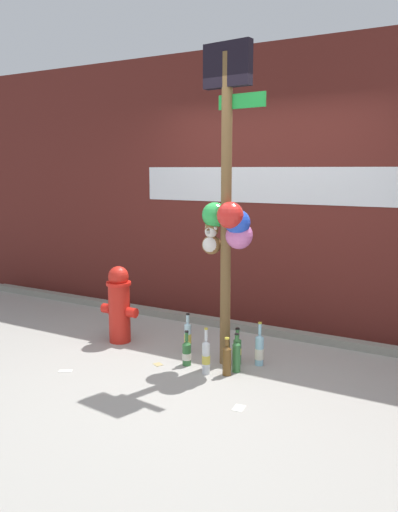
{
  "coord_description": "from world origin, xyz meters",
  "views": [
    {
      "loc": [
        1.98,
        -3.61,
        1.74
      ],
      "look_at": [
        -0.17,
        0.29,
        0.97
      ],
      "focal_mm": 35.17,
      "sensor_mm": 36.0,
      "label": 1
    }
  ],
  "objects_px": {
    "fire_hydrant": "(119,304)",
    "bottle_0": "(187,353)",
    "bottle_4": "(227,359)",
    "bottle_5": "(188,337)",
    "memorial_post": "(227,203)",
    "bottle_1": "(206,356)",
    "bottle_3": "(237,350)",
    "bottle_6": "(259,350)",
    "bottle_2": "(236,356)"
  },
  "relations": [
    {
      "from": "bottle_3",
      "to": "bottle_4",
      "type": "xyz_separation_m",
      "value": [
        0.03,
        -0.27,
        0.01
      ]
    },
    {
      "from": "bottle_2",
      "to": "bottle_1",
      "type": "bearing_deg",
      "value": -143.16
    },
    {
      "from": "bottle_5",
      "to": "bottle_1",
      "type": "bearing_deg",
      "value": -42.56
    },
    {
      "from": "memorial_post",
      "to": "fire_hydrant",
      "type": "xyz_separation_m",
      "value": [
        -1.2,
        0.01,
        -1.06
      ]
    },
    {
      "from": "bottle_1",
      "to": "bottle_4",
      "type": "distance_m",
      "value": 0.18
    },
    {
      "from": "memorial_post",
      "to": "bottle_3",
      "type": "xyz_separation_m",
      "value": [
        0.1,
        0.04,
        -1.32
      ]
    },
    {
      "from": "fire_hydrant",
      "to": "bottle_1",
      "type": "xyz_separation_m",
      "value": [
        1.16,
        -0.3,
        -0.24
      ]
    },
    {
      "from": "bottle_4",
      "to": "bottle_5",
      "type": "relative_size",
      "value": 0.86
    },
    {
      "from": "bottle_1",
      "to": "bottle_5",
      "type": "bearing_deg",
      "value": 137.44
    },
    {
      "from": "memorial_post",
      "to": "bottle_1",
      "type": "height_order",
      "value": "memorial_post"
    },
    {
      "from": "bottle_2",
      "to": "bottle_4",
      "type": "bearing_deg",
      "value": -112.5
    },
    {
      "from": "bottle_4",
      "to": "bottle_2",
      "type": "bearing_deg",
      "value": 67.5
    },
    {
      "from": "memorial_post",
      "to": "bottle_6",
      "type": "relative_size",
      "value": 6.94
    },
    {
      "from": "bottle_3",
      "to": "bottle_4",
      "type": "bearing_deg",
      "value": -84.68
    },
    {
      "from": "bottle_2",
      "to": "bottle_5",
      "type": "bearing_deg",
      "value": 161.78
    },
    {
      "from": "bottle_6",
      "to": "bottle_1",
      "type": "bearing_deg",
      "value": -129.35
    },
    {
      "from": "bottle_3",
      "to": "bottle_4",
      "type": "distance_m",
      "value": 0.27
    },
    {
      "from": "bottle_0",
      "to": "bottle_4",
      "type": "xyz_separation_m",
      "value": [
        0.41,
        -0.03,
        0.03
      ]
    },
    {
      "from": "memorial_post",
      "to": "bottle_5",
      "type": "bearing_deg",
      "value": 170.82
    },
    {
      "from": "bottle_1",
      "to": "bottle_3",
      "type": "xyz_separation_m",
      "value": [
        0.15,
        0.33,
        -0.02
      ]
    },
    {
      "from": "bottle_4",
      "to": "bottle_6",
      "type": "bearing_deg",
      "value": 65.28
    },
    {
      "from": "bottle_6",
      "to": "memorial_post",
      "type": "bearing_deg",
      "value": -158.23
    },
    {
      "from": "fire_hydrant",
      "to": "bottle_0",
      "type": "height_order",
      "value": "fire_hydrant"
    },
    {
      "from": "bottle_2",
      "to": "bottle_6",
      "type": "relative_size",
      "value": 0.87
    },
    {
      "from": "fire_hydrant",
      "to": "bottle_5",
      "type": "distance_m",
      "value": 0.81
    },
    {
      "from": "memorial_post",
      "to": "bottle_4",
      "type": "distance_m",
      "value": 1.34
    },
    {
      "from": "memorial_post",
      "to": "bottle_4",
      "type": "xyz_separation_m",
      "value": [
        0.13,
        -0.23,
        -1.32
      ]
    },
    {
      "from": "bottle_0",
      "to": "bottle_3",
      "type": "distance_m",
      "value": 0.46
    },
    {
      "from": "bottle_3",
      "to": "bottle_5",
      "type": "relative_size",
      "value": 0.87
    },
    {
      "from": "bottle_0",
      "to": "bottle_1",
      "type": "relative_size",
      "value": 0.78
    },
    {
      "from": "memorial_post",
      "to": "bottle_5",
      "type": "distance_m",
      "value": 1.37
    },
    {
      "from": "bottle_4",
      "to": "bottle_5",
      "type": "distance_m",
      "value": 0.64
    },
    {
      "from": "bottle_1",
      "to": "bottle_6",
      "type": "bearing_deg",
      "value": 50.65
    },
    {
      "from": "bottle_0",
      "to": "bottle_4",
      "type": "height_order",
      "value": "bottle_4"
    },
    {
      "from": "bottle_2",
      "to": "bottle_4",
      "type": "xyz_separation_m",
      "value": [
        -0.04,
        -0.1,
        -0.01
      ]
    },
    {
      "from": "memorial_post",
      "to": "bottle_1",
      "type": "bearing_deg",
      "value": -98.88
    },
    {
      "from": "memorial_post",
      "to": "bottle_3",
      "type": "height_order",
      "value": "memorial_post"
    },
    {
      "from": "bottle_3",
      "to": "bottle_6",
      "type": "bearing_deg",
      "value": 22.36
    },
    {
      "from": "bottle_1",
      "to": "bottle_2",
      "type": "relative_size",
      "value": 1.18
    },
    {
      "from": "fire_hydrant",
      "to": "bottle_0",
      "type": "xyz_separation_m",
      "value": [
        0.92,
        -0.22,
        -0.28
      ]
    },
    {
      "from": "fire_hydrant",
      "to": "bottle_3",
      "type": "distance_m",
      "value": 1.33
    },
    {
      "from": "bottle_1",
      "to": "bottle_0",
      "type": "bearing_deg",
      "value": 160.9
    },
    {
      "from": "memorial_post",
      "to": "bottle_5",
      "type": "xyz_separation_m",
      "value": [
        -0.44,
        0.07,
        -1.3
      ]
    },
    {
      "from": "bottle_0",
      "to": "bottle_1",
      "type": "distance_m",
      "value": 0.26
    },
    {
      "from": "fire_hydrant",
      "to": "memorial_post",
      "type": "bearing_deg",
      "value": -0.51
    },
    {
      "from": "bottle_3",
      "to": "bottle_6",
      "type": "relative_size",
      "value": 0.85
    },
    {
      "from": "bottle_2",
      "to": "bottle_6",
      "type": "bearing_deg",
      "value": 64.36
    },
    {
      "from": "bottle_4",
      "to": "bottle_1",
      "type": "bearing_deg",
      "value": -161.52
    },
    {
      "from": "bottle_2",
      "to": "bottle_5",
      "type": "xyz_separation_m",
      "value": [
        -0.6,
        0.2,
        0.01
      ]
    },
    {
      "from": "bottle_3",
      "to": "memorial_post",
      "type": "bearing_deg",
      "value": -159.32
    }
  ]
}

